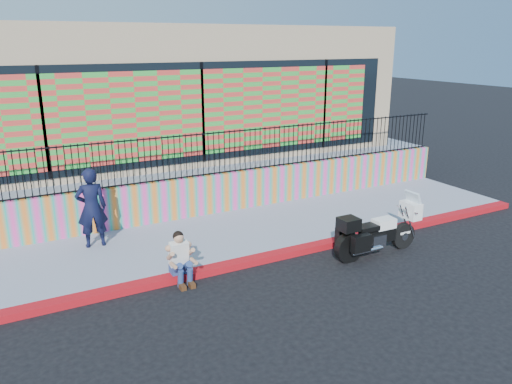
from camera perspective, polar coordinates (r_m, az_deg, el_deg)
ground at (r=11.56m, az=2.11°, el=-7.63°), size 90.00×90.00×0.00m
red_curb at (r=11.53m, az=2.11°, el=-7.30°), size 16.00×0.30×0.15m
sidewalk at (r=12.87m, az=-1.57°, el=-4.64°), size 16.00×3.00×0.15m
mural_wall at (r=14.04m, az=-4.50°, el=-0.14°), size 16.00×0.20×1.10m
metal_fence at (r=13.75m, az=-4.61°, el=4.45°), size 15.80×0.04×1.20m
elevated_platform at (r=18.70m, az=-10.79°, el=3.68°), size 16.00×10.00×1.25m
storefront_building at (r=18.09m, az=-11.04°, el=11.66°), size 14.00×8.06×4.00m
police_motorcycle at (r=11.87m, az=13.57°, el=-4.38°), size 2.26×0.75×1.41m
police_officer at (r=12.16m, az=-18.28°, el=-1.72°), size 0.72×0.49×1.89m
seated_man at (r=10.42m, az=-8.51°, el=-7.97°), size 0.54×0.71×1.06m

